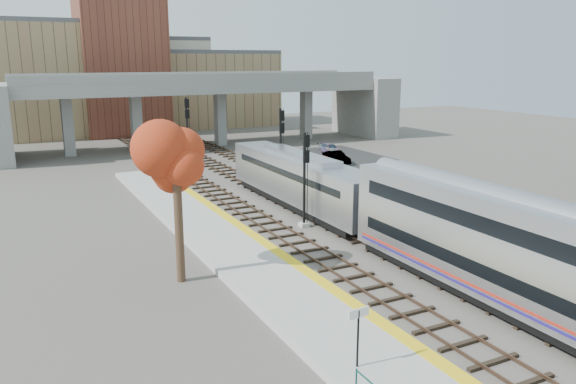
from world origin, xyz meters
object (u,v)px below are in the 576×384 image
car_a (323,161)px  car_b (336,157)px  signal_mast_far (187,131)px  car_c (330,148)px  signal_mast_near (305,183)px  tree (176,165)px  locomotive (300,179)px  coach (560,270)px  signal_mast_mid (281,149)px

car_a → car_b: size_ratio=0.91×
signal_mast_far → car_c: size_ratio=1.94×
signal_mast_near → tree: tree is taller
locomotive → tree: (-12.37, -10.02, 3.84)m
coach → signal_mast_mid: bearing=86.2°
signal_mast_mid → car_b: size_ratio=1.73×
car_a → car_c: 9.35m
locomotive → signal_mast_mid: bearing=74.8°
signal_mast_far → tree: size_ratio=0.88×
signal_mast_mid → tree: 22.72m
signal_mast_mid → tree: (-14.37, -17.40, 2.65)m
tree → car_a: size_ratio=2.24×
locomotive → coach: 22.61m
car_a → car_b: car_b is taller
car_b → car_c: car_b is taller
tree → car_b: size_ratio=2.04×
locomotive → coach: size_ratio=0.76×
locomotive → car_a: bearing=53.6°
coach → signal_mast_mid: size_ratio=3.57×
coach → tree: bearing=134.5°
signal_mast_mid → signal_mast_near: bearing=-109.0°
signal_mast_mid → tree: size_ratio=0.85×
coach → signal_mast_far: size_ratio=3.46×
locomotive → car_a: 17.04m
signal_mast_near → car_c: signal_mast_near is taller
signal_mast_near → coach: bearing=-83.4°
coach → car_b: size_ratio=6.18×
coach → car_c: coach is taller
signal_mast_far → car_a: (12.18, -8.26, -2.95)m
locomotive → car_c: size_ratio=5.12×
car_b → coach: bearing=-107.2°
signal_mast_far → tree: bearing=-107.8°
signal_mast_far → tree: tree is taller
car_a → car_b: (2.34, 1.12, 0.04)m
coach → signal_mast_near: bearing=96.6°
signal_mast_near → car_b: (14.51, 19.31, -2.42)m
car_a → signal_mast_far: bearing=148.7°
locomotive → car_a: (10.08, 13.65, -1.61)m
coach → signal_mast_near: 18.19m
tree → car_a: bearing=46.5°
signal_mast_mid → car_a: 10.60m
signal_mast_mid → car_c: size_ratio=1.88×
locomotive → signal_mast_near: (-2.10, -4.54, 0.85)m
coach → car_b: (12.41, 37.38, -2.09)m
car_b → car_c: 7.19m
locomotive → signal_mast_near: size_ratio=2.92×
signal_mast_far → car_c: 17.90m
signal_mast_mid → car_b: signal_mast_mid is taller
car_b → car_a: bearing=-153.2°
signal_mast_near → car_a: 22.03m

